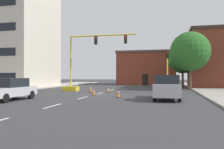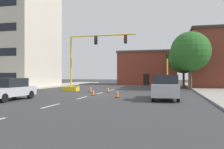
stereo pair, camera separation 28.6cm
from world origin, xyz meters
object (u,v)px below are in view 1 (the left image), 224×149
object	(u,v)px
traffic_cone_roadside_c	(108,90)
pickup_truck_silver	(167,87)
tree_right_far	(183,58)
traffic_cone_roadside_a	(118,94)
traffic_signal_gantry	(79,73)
traffic_cone_roadside_b	(94,92)
traffic_cone_roadside_d	(91,89)
sedan_silver_near_left	(10,89)
tree_right_mid	(190,51)
traffic_light_pole_right	(167,61)

from	to	relation	value
traffic_cone_roadside_c	pickup_truck_silver	bearing A→B (deg)	-44.79
tree_right_far	traffic_cone_roadside_c	bearing A→B (deg)	-120.73
tree_right_far	traffic_cone_roadside_a	bearing A→B (deg)	-107.60
tree_right_far	traffic_cone_roadside_a	xyz separation A→B (m)	(-6.76, -21.32, -4.46)
traffic_signal_gantry	traffic_cone_roadside_b	size ratio (longest dim) A/B	14.03
tree_right_far	traffic_cone_roadside_a	size ratio (longest dim) A/B	10.52
traffic_cone_roadside_b	traffic_cone_roadside_d	xyz separation A→B (m)	(-1.62, 3.91, 0.03)
sedan_silver_near_left	traffic_cone_roadside_a	xyz separation A→B (m)	(7.76, 4.15, -0.54)
traffic_cone_roadside_d	sedan_silver_near_left	bearing A→B (deg)	-109.07
traffic_cone_roadside_a	traffic_cone_roadside_d	bearing A→B (deg)	128.44
traffic_cone_roadside_c	tree_right_mid	bearing A→B (deg)	33.48
tree_right_far	traffic_cone_roadside_b	size ratio (longest dim) A/B	11.44
traffic_cone_roadside_b	traffic_cone_roadside_c	size ratio (longest dim) A/B	1.06
traffic_signal_gantry	traffic_cone_roadside_b	xyz separation A→B (m)	(3.56, -5.38, -1.93)
traffic_light_pole_right	traffic_cone_roadside_c	world-z (taller)	traffic_light_pole_right
pickup_truck_silver	traffic_cone_roadside_c	xyz separation A→B (m)	(-6.55, 6.51, -0.68)
traffic_light_pole_right	traffic_cone_roadside_a	bearing A→B (deg)	-122.18
tree_right_far	sedan_silver_near_left	world-z (taller)	tree_right_far
tree_right_mid	traffic_cone_roadside_a	world-z (taller)	tree_right_mid
tree_right_far	pickup_truck_silver	xyz separation A→B (m)	(-2.61, -21.93, -3.83)
traffic_cone_roadside_c	tree_right_far	bearing A→B (deg)	59.27
tree_right_mid	tree_right_far	xyz separation A→B (m)	(-0.37, 9.11, -0.28)
traffic_cone_roadside_d	traffic_cone_roadside_a	bearing A→B (deg)	-51.56
tree_right_far	pickup_truck_silver	size ratio (longest dim) A/B	1.36
pickup_truck_silver	traffic_cone_roadside_c	bearing A→B (deg)	135.21
traffic_light_pole_right	tree_right_far	bearing A→B (deg)	80.10
traffic_cone_roadside_d	traffic_cone_roadside_b	bearing A→B (deg)	-67.42
traffic_cone_roadside_c	traffic_cone_roadside_d	size ratio (longest dim) A/B	0.86
traffic_light_pole_right	traffic_cone_roadside_b	world-z (taller)	traffic_light_pole_right
traffic_cone_roadside_a	traffic_cone_roadside_d	xyz separation A→B (m)	(-4.40, 5.55, 0.00)
traffic_light_pole_right	traffic_cone_roadside_c	distance (m)	7.40
traffic_cone_roadside_b	traffic_cone_roadside_a	bearing A→B (deg)	-30.55
traffic_signal_gantry	traffic_light_pole_right	size ratio (longest dim) A/B	1.88
tree_right_mid	traffic_cone_roadside_b	world-z (taller)	tree_right_mid
traffic_light_pole_right	tree_right_far	world-z (taller)	tree_right_far
traffic_cone_roadside_b	traffic_cone_roadside_d	bearing A→B (deg)	112.58
traffic_signal_gantry	sedan_silver_near_left	bearing A→B (deg)	-97.25
tree_right_mid	pickup_truck_silver	world-z (taller)	tree_right_mid
pickup_truck_silver	traffic_signal_gantry	bearing A→B (deg)	143.99
traffic_light_pole_right	tree_right_far	size ratio (longest dim) A/B	0.65
tree_right_far	pickup_truck_silver	bearing A→B (deg)	-96.80
traffic_signal_gantry	traffic_cone_roadside_a	xyz separation A→B (m)	(6.33, -7.02, -1.90)
tree_right_mid	tree_right_far	distance (m)	9.13
traffic_cone_roadside_a	traffic_cone_roadside_b	xyz separation A→B (m)	(-2.78, 1.64, -0.03)
traffic_signal_gantry	tree_right_far	distance (m)	19.56
sedan_silver_near_left	traffic_cone_roadside_d	xyz separation A→B (m)	(3.35, 9.70, -0.54)
traffic_light_pole_right	pickup_truck_silver	xyz separation A→B (m)	(-0.06, -7.29, -2.55)
tree_right_mid	traffic_signal_gantry	bearing A→B (deg)	-158.91
traffic_cone_roadside_d	tree_right_far	bearing A→B (deg)	54.71
traffic_signal_gantry	pickup_truck_silver	bearing A→B (deg)	-36.01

